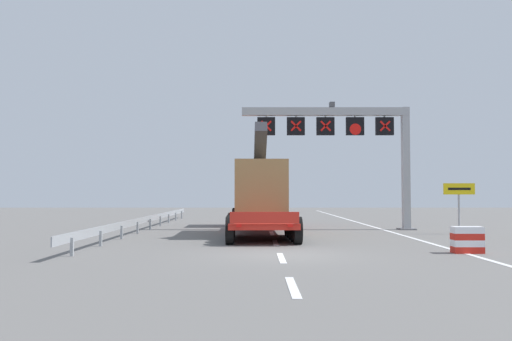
{
  "coord_description": "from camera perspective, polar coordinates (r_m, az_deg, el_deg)",
  "views": [
    {
      "loc": [
        -0.87,
        -17.45,
        2.04
      ],
      "look_at": [
        -0.87,
        10.7,
        3.25
      ],
      "focal_mm": 36.76,
      "sensor_mm": 36.0,
      "label": 1
    }
  ],
  "objects": [
    {
      "name": "exit_sign_yellow",
      "position": [
        28.05,
        21.21,
        -2.51
      ],
      "size": [
        1.56,
        0.15,
        2.53
      ],
      "color": "#9EA0A5",
      "rests_on": "ground"
    },
    {
      "name": "ground",
      "position": [
        17.59,
        2.87,
        -9.13
      ],
      "size": [
        112.0,
        112.0,
        0.0
      ],
      "primitive_type": "plane",
      "color": "slate"
    },
    {
      "name": "crash_barrier_striped",
      "position": [
        19.34,
        21.98,
        -7.01
      ],
      "size": [
        1.0,
        0.5,
        0.9
      ],
      "color": "red",
      "rests_on": "ground"
    },
    {
      "name": "heavy_haul_truck_red",
      "position": [
        28.25,
        0.21,
        -2.57
      ],
      "size": [
        3.32,
        14.12,
        5.3
      ],
      "color": "red",
      "rests_on": "ground"
    },
    {
      "name": "guardrail_left",
      "position": [
        30.18,
        -11.55,
        -5.23
      ],
      "size": [
        0.13,
        28.18,
        0.76
      ],
      "color": "#999EA3",
      "rests_on": "ground"
    },
    {
      "name": "edge_line_right",
      "position": [
        30.35,
        13.54,
        -6.25
      ],
      "size": [
        0.2,
        63.0,
        0.01
      ],
      "primitive_type": "cube",
      "color": "silver",
      "rests_on": "ground"
    },
    {
      "name": "lane_markings",
      "position": [
        34.28,
        1.32,
        -5.87
      ],
      "size": [
        0.2,
        48.12,
        0.01
      ],
      "color": "silver",
      "rests_on": "ground"
    },
    {
      "name": "overhead_lane_gantry",
      "position": [
        29.95,
        9.9,
        4.12
      ],
      "size": [
        9.64,
        0.9,
        7.16
      ],
      "color": "#9EA0A5",
      "rests_on": "ground"
    }
  ]
}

